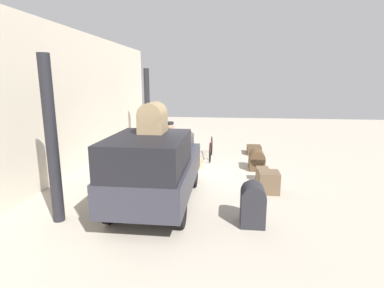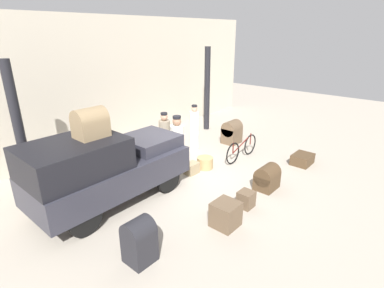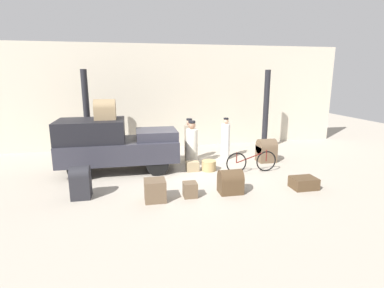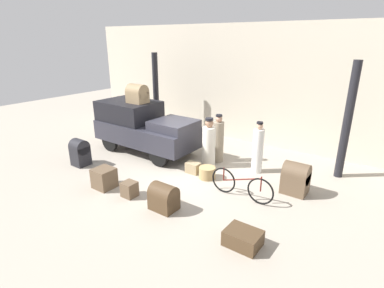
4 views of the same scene
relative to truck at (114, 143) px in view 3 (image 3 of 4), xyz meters
name	(u,v)px [view 3 (image 3 of 4)]	position (x,y,z in m)	size (l,w,h in m)	color
ground_plane	(187,173)	(2.36, -0.74, -0.97)	(30.00, 30.00, 0.00)	#A89E8E
station_building_facade	(170,97)	(2.36, 3.34, 1.28)	(16.00, 0.15, 4.50)	beige
canopy_pillar_left	(87,115)	(-1.04, 1.87, 0.74)	(0.24, 0.24, 3.41)	black
canopy_pillar_right	(266,111)	(6.29, 1.87, 0.74)	(0.24, 0.24, 3.41)	black
truck	(114,143)	(0.00, 0.00, 0.00)	(3.87, 1.67, 1.78)	black
bicycle	(251,162)	(4.49, -1.03, -0.60)	(1.76, 0.04, 0.75)	black
wicker_basket	(209,166)	(3.14, -0.57, -0.79)	(0.49, 0.49, 0.35)	tan
porter_lifting_near_truck	(189,142)	(2.72, 0.74, -0.22)	(0.36, 0.36, 1.62)	gray
porter_standing_middle	(226,140)	(4.14, 0.72, -0.22)	(0.33, 0.33, 1.61)	white
porter_with_bicycle	(192,145)	(2.70, 0.18, -0.23)	(0.42, 0.42, 1.62)	silver
trunk_large_brown	(266,150)	(5.54, 0.07, -0.53)	(0.65, 0.56, 0.87)	brown
trunk_barrel_dark	(230,182)	(3.22, -2.62, -0.65)	(0.64, 0.50, 0.66)	#4C3823
trunk_wicker_pale	(190,190)	(2.08, -2.68, -0.77)	(0.36, 0.35, 0.40)	brown
suitcase_black_upright	(81,181)	(-0.77, -2.17, -0.51)	(0.50, 0.49, 0.88)	#232328
suitcase_small_leather	(304,183)	(5.40, -2.73, -0.80)	(0.70, 0.55, 0.32)	#4C3823
suitcase_tan_flat	(155,190)	(1.14, -2.74, -0.69)	(0.54, 0.53, 0.56)	brown
trunk_umber_medium	(192,166)	(2.58, -0.51, -0.80)	(0.43, 0.30, 0.33)	#9E8966
trunk_on_truck_roof	(105,110)	(-0.21, 0.00, 1.12)	(0.67, 0.53, 0.66)	#937A56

